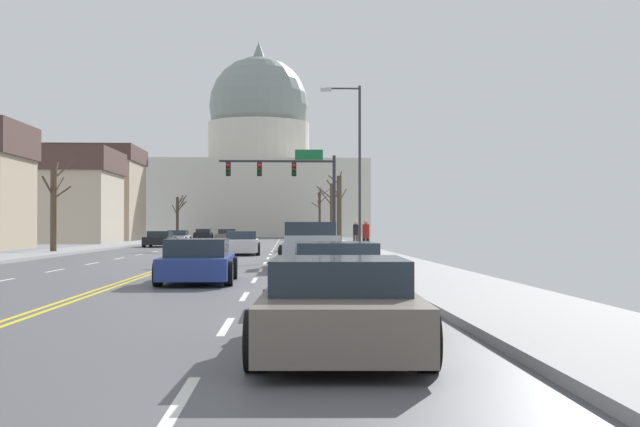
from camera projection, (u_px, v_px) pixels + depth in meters
name	position (u px, v px, depth m)	size (l,w,h in m)	color
ground	(201.00, 255.00, 41.25)	(20.00, 180.00, 0.20)	#4F4F54
signal_gantry	(292.00, 177.00, 54.53)	(7.91, 0.41, 6.60)	#28282D
street_lamp_right	(355.00, 155.00, 41.99)	(2.11, 0.24, 8.74)	#333338
capitol_building	(259.00, 169.00, 123.02)	(32.10, 23.22, 29.89)	beige
sedan_near_00	(302.00, 242.00, 49.90)	(2.09, 4.29, 1.16)	#9EA3A8
sedan_near_01	(242.00, 244.00, 42.89)	(2.08, 4.74, 1.26)	silver
sedan_near_02	(309.00, 247.00, 35.87)	(2.18, 4.73, 1.22)	#B71414
pickup_truck_near_03	(310.00, 247.00, 29.25)	(2.30, 5.56, 1.67)	#ADB2B7
sedan_near_04	(198.00, 262.00, 21.54)	(2.05, 4.42, 1.18)	navy
sedan_near_05	(334.00, 274.00, 15.65)	(1.96, 4.47, 1.20)	silver
sedan_near_06	(338.00, 307.00, 9.72)	(2.14, 4.53, 1.13)	#6B6056
sedan_oncoming_00	(160.00, 239.00, 59.51)	(2.04, 4.65, 1.16)	black
sedan_oncoming_01	(178.00, 238.00, 69.01)	(2.01, 4.32, 1.18)	silver
sedan_oncoming_02	(227.00, 236.00, 80.23)	(2.24, 4.36, 1.24)	#6B6056
sedan_oncoming_03	(203.00, 234.00, 94.04)	(2.16, 4.63, 1.22)	black
flank_building_00	(44.00, 196.00, 72.18)	(12.82, 9.89, 8.40)	#B2A38E
flank_building_01	(95.00, 193.00, 86.89)	(9.53, 10.22, 10.05)	tan
bare_tree_00	(331.00, 210.00, 73.53)	(2.21, 1.79, 5.31)	#4C3D2D
bare_tree_01	(54.00, 206.00, 44.50)	(1.41, 2.45, 5.28)	#4C3D2D
bare_tree_02	(339.00, 208.00, 65.07)	(1.68, 1.26, 5.80)	#4C3D2D
bare_tree_03	(178.00, 215.00, 90.98)	(1.69, 2.15, 4.94)	#423328
bare_tree_04	(320.00, 212.00, 96.16)	(2.19, 2.90, 6.18)	#423328
pedestrian_00	(356.00, 233.00, 50.98)	(0.35, 0.34, 1.71)	#4C4238
pedestrian_01	(366.00, 235.00, 38.84)	(0.35, 0.34, 1.69)	black
bicycle_parked	(364.00, 247.00, 40.06)	(0.12, 1.77, 0.85)	black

